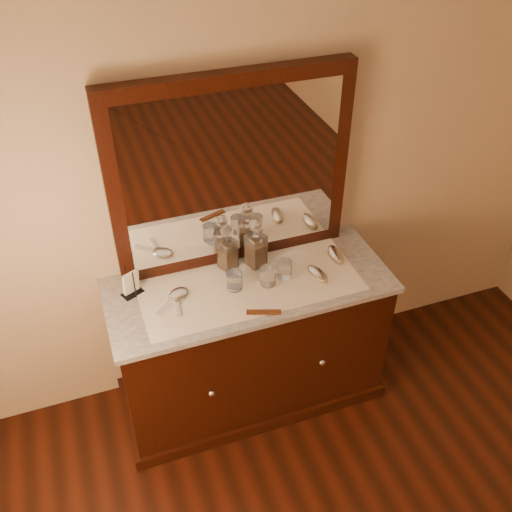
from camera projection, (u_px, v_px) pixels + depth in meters
name	position (u px, v px, depth m)	size (l,w,h in m)	color
dresser_cabinet	(250.00, 344.00, 3.15)	(1.40, 0.55, 0.82)	black
dresser_plinth	(250.00, 387.00, 3.38)	(1.46, 0.59, 0.08)	black
knob_left	(212.00, 393.00, 2.84)	(0.04, 0.04, 0.04)	silver
knob_right	(322.00, 362.00, 3.00)	(0.04, 0.04, 0.04)	silver
marble_top	(249.00, 286.00, 2.89)	(1.44, 0.59, 0.03)	silver
mirror_frame	(232.00, 173.00, 2.76)	(1.20, 0.08, 1.00)	black
mirror_glass	(234.00, 177.00, 2.73)	(1.06, 0.01, 0.86)	white
lace_runner	(251.00, 286.00, 2.87)	(1.10, 0.45, 0.00)	white
pin_dish	(234.00, 285.00, 2.86)	(0.07, 0.07, 0.01)	white
comb	(264.00, 312.00, 2.71)	(0.17, 0.03, 0.01)	brown
napkin_rack	(131.00, 284.00, 2.79)	(0.12, 0.10, 0.15)	black
decanter_left	(228.00, 251.00, 2.92)	(0.10, 0.10, 0.26)	#8E4B14
decanter_right	(256.00, 247.00, 2.93)	(0.11, 0.11, 0.29)	#8E4B14
brush_near	(318.00, 275.00, 2.90)	(0.09, 0.16, 0.04)	tan
brush_far	(336.00, 255.00, 3.03)	(0.07, 0.15, 0.04)	tan
hand_mirror_outer	(176.00, 299.00, 2.78)	(0.08, 0.19, 0.02)	silver
hand_mirror_inner	(176.00, 296.00, 2.79)	(0.20, 0.18, 0.02)	silver
tumblers	(262.00, 275.00, 2.86)	(0.35, 0.11, 0.09)	white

